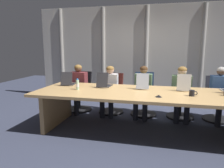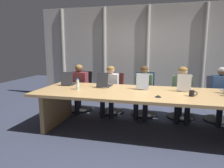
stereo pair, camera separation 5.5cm
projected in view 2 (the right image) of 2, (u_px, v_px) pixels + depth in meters
The scene contains 20 objects.
ground_plane at pixel (139, 131), 3.93m from camera, with size 13.09×13.09×0.00m, color #383D51.
conference_table at pixel (140, 100), 3.82m from camera, with size 3.85×1.36×0.76m.
curtain_backdrop at pixel (150, 55), 5.88m from camera, with size 6.54×0.17×2.71m.
laptop_left_end at pixel (69, 82), 4.50m from camera, with size 0.29×0.40×0.29m.
laptop_left_mid at pixel (105, 84), 4.28m from camera, with size 0.25×0.42×0.30m.
laptop_center at pixel (143, 85), 4.12m from camera, with size 0.25×0.42×0.31m.
laptop_right_mid at pixel (184, 87), 3.93m from camera, with size 0.29×0.43×0.32m.
office_chair_left_end at pixel (81, 96), 5.25m from camera, with size 0.60×0.61×0.96m.
office_chair_left_mid at pixel (112, 98), 5.05m from camera, with size 0.60×0.61×0.94m.
office_chair_center at pixel (144, 99), 4.87m from camera, with size 0.60×0.60×0.98m.
office_chair_right_mid at pixel (181, 102), 4.67m from camera, with size 0.60×0.60×0.92m.
office_chair_right_end at pixel (218, 104), 4.49m from camera, with size 0.60×0.60×0.94m.
person_left_end at pixel (78, 85), 5.05m from camera, with size 0.42×0.55×1.15m.
person_left_mid at pixel (110, 87), 4.85m from camera, with size 0.37×0.55×1.13m.
person_center at pixel (143, 89), 4.66m from camera, with size 0.41×0.56×1.15m.
person_right_mid at pixel (182, 90), 4.47m from camera, with size 0.42×0.55×1.15m.
person_right_end at pixel (222, 92), 4.28m from camera, with size 0.39×0.56×1.16m.
water_bottle_primary at pixel (78, 85), 4.00m from camera, with size 0.06×0.06×0.21m.
coffee_mug_near at pixel (192, 93), 3.45m from camera, with size 0.13×0.09×0.10m.
conference_mic_left_side at pixel (158, 96), 3.39m from camera, with size 0.11×0.11×0.04m, color black.
Camera 2 is at (0.42, -3.73, 1.56)m, focal length 33.49 mm.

